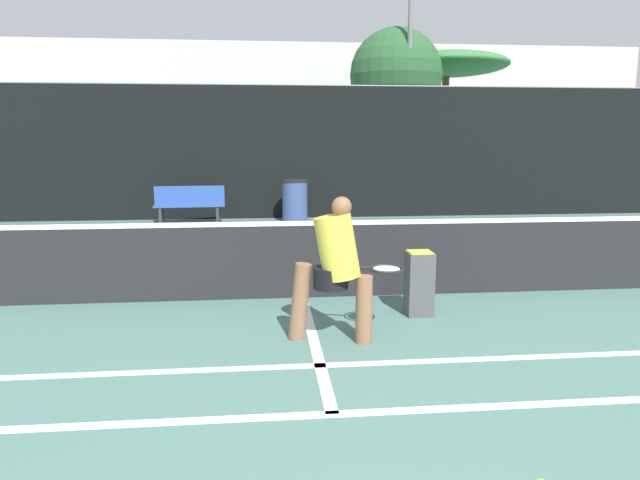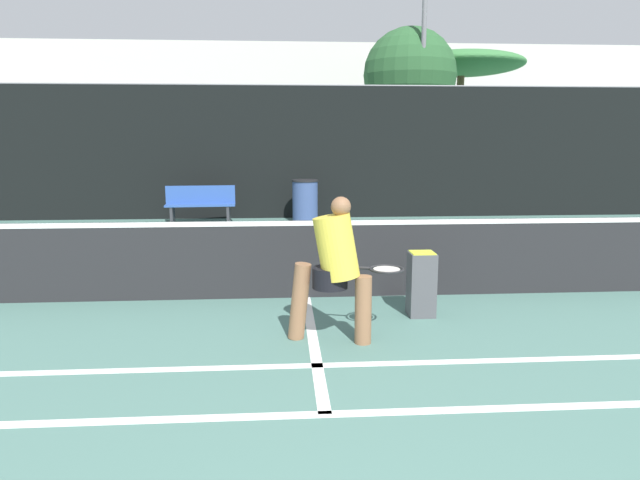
{
  "view_description": "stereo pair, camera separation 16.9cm",
  "coord_description": "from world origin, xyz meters",
  "px_view_note": "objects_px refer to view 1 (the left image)",
  "views": [
    {
      "loc": [
        -0.46,
        -0.45,
        1.94
      ],
      "look_at": [
        0.08,
        4.97,
        0.95
      ],
      "focal_mm": 32.0,
      "sensor_mm": 36.0,
      "label": 1
    },
    {
      "loc": [
        -0.29,
        -0.46,
        1.94
      ],
      "look_at": [
        0.08,
        4.97,
        0.95
      ],
      "focal_mm": 32.0,
      "sensor_mm": 36.0,
      "label": 2
    }
  ],
  "objects_px": {
    "ball_hopper": "(419,282)",
    "parked_car": "(257,181)",
    "trash_bin": "(295,201)",
    "player_practicing": "(335,265)",
    "courtside_bench": "(190,204)"
  },
  "relations": [
    {
      "from": "courtside_bench",
      "to": "ball_hopper",
      "type": "bearing_deg",
      "value": -67.69
    },
    {
      "from": "player_practicing",
      "to": "trash_bin",
      "type": "xyz_separation_m",
      "value": [
        0.05,
        7.81,
        -0.26
      ]
    },
    {
      "from": "player_practicing",
      "to": "courtside_bench",
      "type": "distance_m",
      "value": 7.95
    },
    {
      "from": "player_practicing",
      "to": "ball_hopper",
      "type": "relative_size",
      "value": 1.98
    },
    {
      "from": "ball_hopper",
      "to": "courtside_bench",
      "type": "height_order",
      "value": "courtside_bench"
    },
    {
      "from": "ball_hopper",
      "to": "parked_car",
      "type": "xyz_separation_m",
      "value": [
        -1.86,
        11.15,
        0.26
      ]
    },
    {
      "from": "trash_bin",
      "to": "courtside_bench",
      "type": "bearing_deg",
      "value": -174.98
    },
    {
      "from": "ball_hopper",
      "to": "trash_bin",
      "type": "relative_size",
      "value": 0.73
    },
    {
      "from": "ball_hopper",
      "to": "player_practicing",
      "type": "bearing_deg",
      "value": -144.45
    },
    {
      "from": "trash_bin",
      "to": "parked_car",
      "type": "distance_m",
      "value": 4.17
    },
    {
      "from": "courtside_bench",
      "to": "parked_car",
      "type": "bearing_deg",
      "value": 67.72
    },
    {
      "from": "ball_hopper",
      "to": "parked_car",
      "type": "bearing_deg",
      "value": 99.45
    },
    {
      "from": "player_practicing",
      "to": "trash_bin",
      "type": "bearing_deg",
      "value": 105.54
    },
    {
      "from": "player_practicing",
      "to": "trash_bin",
      "type": "relative_size",
      "value": 1.44
    },
    {
      "from": "trash_bin",
      "to": "player_practicing",
      "type": "bearing_deg",
      "value": -90.39
    }
  ]
}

